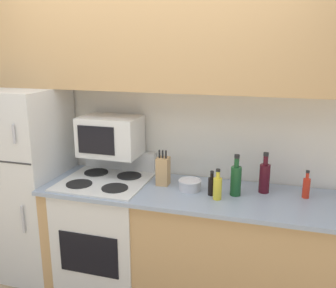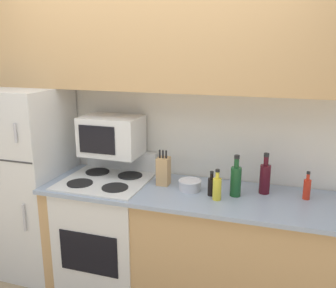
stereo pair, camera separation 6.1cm
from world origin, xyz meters
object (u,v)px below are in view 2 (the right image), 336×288
bottle_wine_red (265,178)px  microwave (112,136)px  bottle_wine_green (236,180)px  bottle_cooking_spray (217,188)px  bowl (190,185)px  knife_block (163,171)px  stove (108,230)px  bottle_hot_sauce (307,188)px  refrigerator (27,181)px  bottle_soy_sauce (211,186)px

bottle_wine_red → microwave: bearing=179.2°
bottle_wine_green → bottle_cooking_spray: size_ratio=1.36×
microwave → bowl: bearing=-10.4°
microwave → bottle_cooking_spray: size_ratio=2.15×
knife_block → bottle_wine_green: bottle_wine_green is taller
stove → bottle_hot_sauce: bottle_hot_sauce is taller
refrigerator → bottle_wine_green: (1.77, 0.01, 0.21)m
microwave → bottle_hot_sauce: (1.50, -0.04, -0.26)m
refrigerator → stove: 0.83m
bottle_hot_sauce → bottle_soy_sauce: 0.66m
knife_block → bottle_wine_green: size_ratio=0.92×
refrigerator → bowl: bearing=0.5°
stove → microwave: microwave is taller
stove → knife_block: bearing=9.2°
stove → bottle_wine_green: (1.01, 0.02, 0.54)m
stove → bottle_soy_sauce: bottle_soy_sauce is taller
bowl → bottle_wine_green: 0.34m
knife_block → bottle_wine_red: size_ratio=0.92×
bottle_wine_red → stove: bearing=-173.8°
microwave → bottle_cooking_spray: 0.97m
refrigerator → microwave: size_ratio=3.37×
bottle_soy_sauce → refrigerator: bearing=178.7°
microwave → bottle_cooking_spray: microwave is taller
stove → knife_block: 0.70m
bottle_cooking_spray → bottle_hot_sauce: bottle_cooking_spray is taller
microwave → bottle_wine_red: (1.21, -0.02, -0.22)m
bowl → bottle_cooking_spray: 0.25m
stove → bottle_hot_sauce: (1.49, 0.11, 0.50)m
refrigerator → bottle_soy_sauce: size_ratio=8.85×
bottle_cooking_spray → stove: bearing=174.2°
refrigerator → bottle_hot_sauce: bearing=2.6°
bottle_hot_sauce → bottle_soy_sauce: bottle_hot_sauce is taller
bottle_cooking_spray → bottle_wine_green: bearing=44.3°
microwave → bottle_soy_sauce: 0.91m
knife_block → bottle_wine_green: (0.56, -0.06, 0.01)m
refrigerator → bottle_cooking_spray: 1.67m
bottle_wine_red → bottle_soy_sauce: bearing=-155.9°
bottle_wine_green → microwave: bearing=172.7°
bottle_hot_sauce → microwave: bearing=178.6°
bottle_wine_red → bottle_cooking_spray: size_ratio=1.36×
knife_block → microwave: bearing=170.9°
bottle_hot_sauce → bottle_soy_sauce: (-0.64, -0.14, -0.01)m
bottle_wine_red → bottle_cooking_spray: (-0.30, -0.22, -0.03)m
knife_block → bottle_wine_red: (0.75, 0.06, 0.01)m
microwave → bowl: (0.69, -0.13, -0.29)m
bottle_cooking_spray → bottle_soy_sauce: bottle_cooking_spray is taller
refrigerator → bottle_hot_sauce: size_ratio=7.96×
bottle_wine_red → bowl: bearing=-168.1°
bowl → bottle_soy_sauce: bottle_soy_sauce is taller
microwave → bottle_wine_red: microwave is taller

